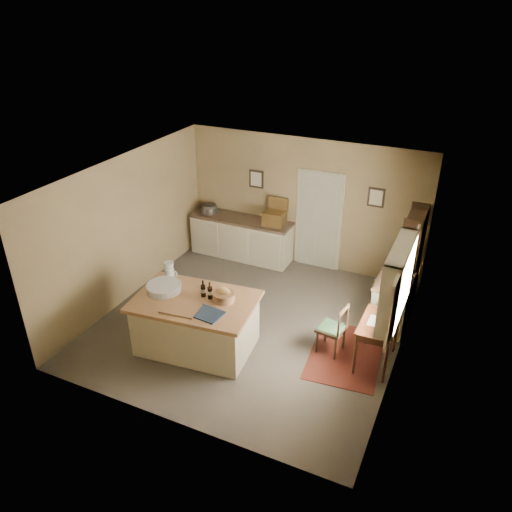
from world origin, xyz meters
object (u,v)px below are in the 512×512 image
Objects in this scene: sideboard at (242,236)px; right_cabinet at (392,300)px; work_island at (196,322)px; shelving_unit at (412,260)px; desk_chair at (331,329)px; writing_desk at (378,328)px.

right_cabinet is (3.47, -1.15, -0.02)m from sideboard.
shelving_unit is (2.88, 2.74, 0.45)m from work_island.
desk_chair is at bearing 15.77° from work_island.
sideboard is at bearing 97.07° from work_island.
right_cabinet reaches higher than desk_chair.
work_island is at bearing -143.70° from right_cabinet.
desk_chair is (2.75, -2.36, -0.05)m from sideboard.
sideboard is 4.19m from writing_desk.
desk_chair is 0.47× the size of shelving_unit.
writing_desk is (3.47, -2.34, 0.19)m from sideboard.
desk_chair is (-0.72, -0.01, -0.23)m from writing_desk.
shelving_unit reaches higher than desk_chair.
sideboard reaches higher than writing_desk.
shelving_unit reaches higher than sideboard.
work_island is 0.91× the size of sideboard.
right_cabinet is (0.72, 1.20, 0.02)m from desk_chair.
work_island is 2.31× the size of writing_desk.
writing_desk is 0.84× the size of right_cabinet.
work_island is 3.24m from sideboard.
right_cabinet is at bearing -18.40° from sideboard.
work_island is 3.39m from right_cabinet.
shelving_unit is at bearing 78.51° from right_cabinet.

